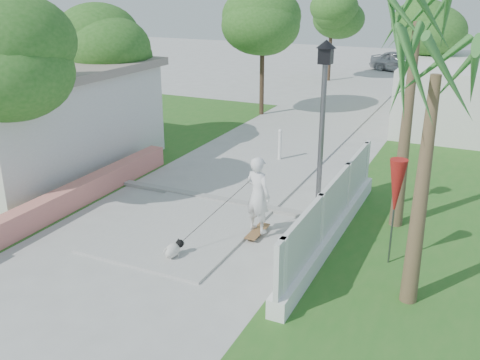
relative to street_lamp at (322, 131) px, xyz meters
The scene contains 18 objects.
ground 6.67m from the street_lamp, 117.80° to the right, with size 90.00×90.00×0.00m, color #B7B7B2.
path_strip 14.98m from the street_lamp, 101.31° to the left, with size 3.20×36.00×0.06m, color #B7B7B2.
curb 3.78m from the street_lamp, behind, with size 6.50×0.25×0.10m, color #999993.
grass_left 10.49m from the street_lamp, 165.83° to the left, with size 8.00×20.00×0.01m, color #2B6620.
pink_wall 6.83m from the street_lamp, 162.57° to the right, with size 0.45×8.20×0.80m.
lattice_fence 2.01m from the street_lamp, 44.82° to the right, with size 0.35×7.00×1.50m.
street_lamp is the anchor object (origin of this frame).
bollard 5.56m from the street_lamp, 120.96° to the left, with size 0.14×0.14×1.09m.
patio_umbrella 2.27m from the street_lamp, 27.76° to the right, with size 0.36×0.36×2.30m.
tree_left_mid 8.96m from the street_lamp, 160.42° to the left, with size 3.20×3.20×4.85m.
tree_path_left 12.10m from the street_lamp, 119.30° to the left, with size 3.40×3.40×5.23m.
tree_path_right 14.52m from the street_lamp, 88.74° to the left, with size 3.00×3.00×4.79m.
tree_path_far 21.30m from the street_lamp, 105.50° to the left, with size 3.20×3.20×5.17m.
palm_far 2.85m from the street_lamp, 30.47° to the left, with size 1.80×1.80×5.30m.
palm_near 3.72m from the street_lamp, 42.61° to the right, with size 1.80×1.80×4.70m.
skateboarder 2.78m from the street_lamp, 137.22° to the right, with size 1.56×2.13×1.93m.
dog 4.24m from the street_lamp, 129.63° to the right, with size 0.39×0.58×0.42m.
parked_car 25.69m from the street_lamp, 95.05° to the left, with size 1.64×4.09×1.39m, color #B2B6BA.
Camera 1 is at (6.21, -5.91, 5.56)m, focal length 40.00 mm.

